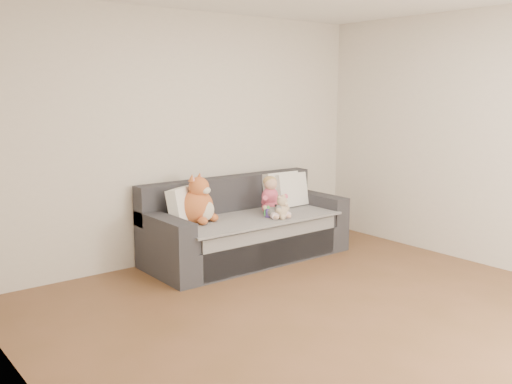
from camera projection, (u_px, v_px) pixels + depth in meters
room_shell at (327, 155)px, 4.41m from camera, size 5.00×5.00×5.00m
sofa at (245, 230)px, 6.12m from camera, size 2.20×0.94×0.85m
cushion_left at (183, 205)px, 5.72m from camera, size 0.43×0.35×0.37m
cushion_right_back at (281, 189)px, 6.52m from camera, size 0.44×0.21×0.40m
cushion_right_front at (291, 190)px, 6.52m from camera, size 0.42×0.20×0.39m
toddler at (271, 198)px, 6.09m from camera, size 0.29×0.43×0.42m
plush_cat at (199, 203)px, 5.74m from camera, size 0.41×0.41×0.52m
teddy_bear at (282, 209)px, 5.91m from camera, size 0.20×0.16×0.25m
plush_cow at (274, 212)px, 5.94m from camera, size 0.13×0.20×0.16m
sippy_cup at (268, 211)px, 5.97m from camera, size 0.12×0.07×0.13m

